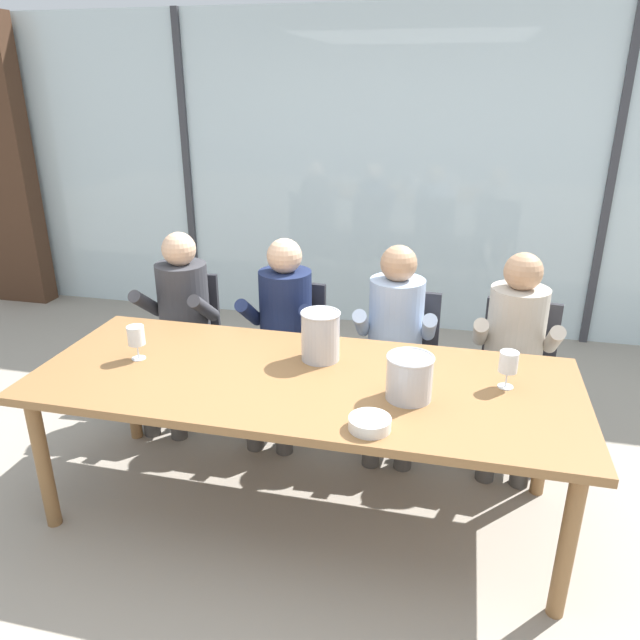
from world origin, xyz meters
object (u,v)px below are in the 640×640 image
at_px(chair_left_of_center, 289,341).
at_px(tasting_bowl, 370,423).
at_px(ice_bucket_primary, 320,335).
at_px(dining_table, 303,389).
at_px(chair_right_of_center, 517,366).
at_px(person_navy_polo, 282,325).
at_px(chair_center, 401,353).
at_px(person_pale_blue_shirt, 395,335).
at_px(wine_glass_near_bucket, 136,336).
at_px(chair_near_curtain, 185,330).
at_px(person_beige_jumper, 515,346).
at_px(ice_bucket_secondary, 409,377).
at_px(wine_glass_by_left_taster, 508,364).
at_px(person_charcoal_jacket, 179,315).

bearing_deg(chair_left_of_center, tasting_bowl, -57.91).
bearing_deg(ice_bucket_primary, dining_table, -99.81).
bearing_deg(chair_right_of_center, person_navy_polo, -169.37).
xyz_separation_m(chair_center, person_pale_blue_shirt, (-0.03, -0.14, 0.17)).
bearing_deg(wine_glass_near_bucket, chair_near_curtain, 102.94).
relative_size(chair_near_curtain, tasting_bowl, 5.06).
xyz_separation_m(dining_table, chair_right_of_center, (1.05, 0.89, -0.18)).
distance_m(chair_left_of_center, person_beige_jumper, 1.36).
distance_m(person_navy_polo, ice_bucket_secondary, 1.22).
relative_size(ice_bucket_primary, ice_bucket_secondary, 1.20).
height_order(ice_bucket_primary, wine_glass_by_left_taster, ice_bucket_primary).
xyz_separation_m(wine_glass_by_left_taster, wine_glass_near_bucket, (-1.77, -0.11, 0.00)).
height_order(ice_bucket_secondary, tasting_bowl, ice_bucket_secondary).
bearing_deg(person_navy_polo, person_beige_jumper, -0.73).
relative_size(chair_left_of_center, chair_right_of_center, 1.00).
xyz_separation_m(person_pale_blue_shirt, ice_bucket_primary, (-0.31, -0.57, 0.20)).
xyz_separation_m(tasting_bowl, wine_glass_by_left_taster, (0.54, 0.49, 0.09)).
bearing_deg(dining_table, ice_bucket_primary, 80.19).
distance_m(chair_center, chair_right_of_center, 0.67).
bearing_deg(ice_bucket_secondary, tasting_bowl, -113.28).
bearing_deg(person_charcoal_jacket, chair_right_of_center, 2.29).
height_order(chair_right_of_center, person_pale_blue_shirt, person_pale_blue_shirt).
height_order(chair_center, person_beige_jumper, person_beige_jumper).
relative_size(dining_table, person_beige_jumper, 2.15).
xyz_separation_m(tasting_bowl, wine_glass_near_bucket, (-1.22, 0.38, 0.10)).
bearing_deg(person_charcoal_jacket, person_beige_jumper, -0.90).
height_order(tasting_bowl, wine_glass_near_bucket, wine_glass_near_bucket).
xyz_separation_m(person_navy_polo, wine_glass_by_left_taster, (1.25, -0.66, 0.19)).
height_order(person_navy_polo, ice_bucket_secondary, person_navy_polo).
bearing_deg(chair_right_of_center, ice_bucket_primary, -140.03).
bearing_deg(chair_center, wine_glass_by_left_taster, -52.10).
height_order(person_pale_blue_shirt, ice_bucket_secondary, person_pale_blue_shirt).
xyz_separation_m(chair_near_curtain, ice_bucket_primary, (1.10, -0.72, 0.38)).
bearing_deg(ice_bucket_primary, person_charcoal_jacket, 151.44).
distance_m(dining_table, wine_glass_near_bucket, 0.87).
height_order(chair_right_of_center, person_navy_polo, person_navy_polo).
relative_size(chair_near_curtain, wine_glass_near_bucket, 4.98).
bearing_deg(wine_glass_by_left_taster, tasting_bowl, -137.95).
bearing_deg(chair_left_of_center, person_charcoal_jacket, -164.69).
bearing_deg(wine_glass_by_left_taster, chair_center, 124.41).
bearing_deg(person_charcoal_jacket, person_pale_blue_shirt, -0.89).
distance_m(chair_left_of_center, chair_center, 0.71).
relative_size(person_charcoal_jacket, ice_bucket_primary, 4.74).
bearing_deg(dining_table, person_pale_blue_shirt, 66.22).
height_order(person_navy_polo, ice_bucket_primary, person_navy_polo).
height_order(chair_center, ice_bucket_secondary, ice_bucket_secondary).
distance_m(chair_center, ice_bucket_secondary, 1.07).
height_order(chair_left_of_center, wine_glass_by_left_taster, wine_glass_by_left_taster).
distance_m(dining_table, wine_glass_by_left_taster, 0.94).
xyz_separation_m(chair_right_of_center, ice_bucket_primary, (-1.01, -0.68, 0.38)).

